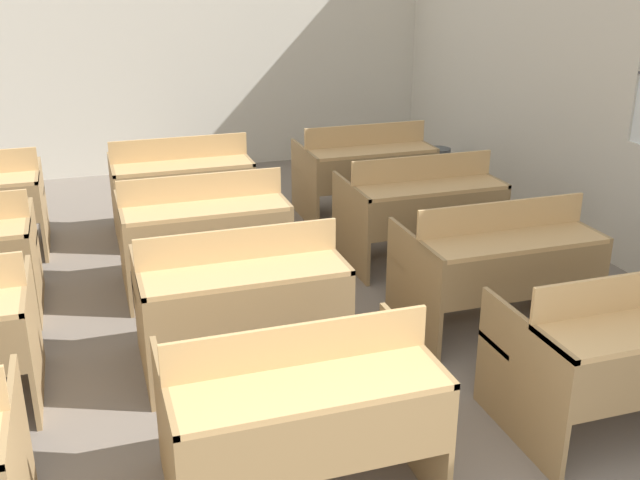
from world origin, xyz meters
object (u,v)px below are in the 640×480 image
Objects in this scene: bench_second_center at (240,295)px; bench_back_right at (364,168)px; bench_front_right at (625,347)px; bench_second_right at (497,262)px; wastepaper_bin at (438,166)px; bench_front_center at (299,408)px; bench_third_right at (420,206)px; bench_back_center at (182,184)px; bench_third_center at (203,229)px.

bench_second_center is 2.96m from bench_back_right.
bench_front_right is 1.00× the size of bench_second_right.
wastepaper_bin is (1.13, 4.39, -0.27)m from bench_front_right.
bench_front_right is at bearing 0.38° from bench_front_center.
bench_second_center is at bearing 179.19° from bench_second_right.
bench_front_right is 2.42m from bench_third_right.
bench_second_center is at bearing -90.00° from bench_back_center.
bench_second_center is 1.00× the size of bench_third_center.
bench_back_center is (0.00, 3.66, 0.00)m from bench_front_center.
bench_second_right and bench_back_right have the same top height.
bench_third_center is 3.50m from wastepaper_bin.
bench_back_center and bench_back_right have the same top height.
bench_third_right is at bearing 90.52° from bench_front_right.
bench_third_right is (1.74, -0.01, 0.00)m from bench_third_center.
bench_back_right is (1.74, 1.20, 0.00)m from bench_third_center.
wastepaper_bin is at bearing 34.03° from bench_third_center.
bench_third_right is (0.01, 1.21, 0.00)m from bench_second_right.
bench_back_center is (-1.75, 3.65, 0.00)m from bench_front_right.
bench_front_center and bench_back_center have the same top height.
bench_front_center and bench_third_right have the same top height.
bench_back_center is 2.98m from wastepaper_bin.
bench_front_center is 2.99m from bench_third_right.
bench_front_center is at bearing -123.20° from wastepaper_bin.
bench_third_center is at bearing 125.94° from bench_front_right.
bench_second_right is 1.00× the size of bench_back_right.
bench_third_center is (-0.01, 2.45, 0.00)m from bench_front_center.
bench_back_right is at bearing 89.88° from bench_second_right.
bench_back_right is (-0.01, 1.21, 0.00)m from bench_third_right.
bench_front_center is 1.00× the size of bench_third_right.
wastepaper_bin is at bearing 75.61° from bench_front_right.
bench_back_right is (1.72, 2.40, 0.00)m from bench_second_center.
wastepaper_bin is at bearing 59.72° from bench_third_right.
bench_back_center is at bearing 89.96° from bench_front_center.
bench_front_center is 1.00× the size of bench_back_right.
bench_third_right is (1.73, 2.44, 0.00)m from bench_front_center.
bench_front_right is at bearing -35.15° from bench_second_center.
wastepaper_bin is (2.88, 4.40, -0.27)m from bench_front_center.
bench_front_center is at bearing -179.62° from bench_front_right.
bench_back_right reaches higher than wastepaper_bin.
wastepaper_bin is at bearing 69.93° from bench_second_right.
bench_front_center is 3.66m from bench_back_center.
bench_front_right is at bearing -54.06° from bench_third_center.
bench_second_right is at bearing -54.89° from bench_back_center.
bench_back_center is (-1.73, 1.23, 0.00)m from bench_third_right.
bench_front_right is 3.64m from bench_back_right.
bench_front_right is at bearing -64.37° from bench_back_center.
bench_second_right is at bearing -0.81° from bench_second_center.
bench_second_center is (0.00, 1.25, 0.00)m from bench_front_center.
bench_front_right is 1.00× the size of bench_third_right.
bench_second_center is 3.03× the size of wastepaper_bin.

